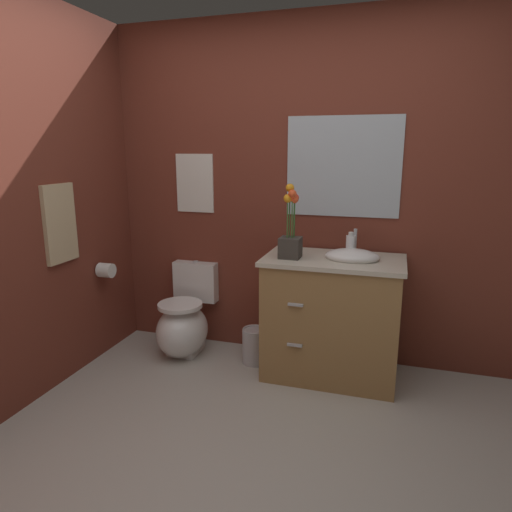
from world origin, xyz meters
TOP-DOWN VIEW (x-y plane):
  - ground_plane at (0.00, 0.00)m, footprint 9.62×9.62m
  - wall_back at (0.20, 1.58)m, footprint 4.49×0.05m
  - wall_left at (-1.47, 0.47)m, footprint 0.05×4.36m
  - toilet at (-0.83, 1.28)m, footprint 0.38×0.59m
  - vanity_cabinet at (0.32, 1.26)m, footprint 0.94×0.56m
  - flower_vase at (0.03, 1.18)m, footprint 0.14×0.14m
  - soap_bottle at (0.41, 1.38)m, footprint 0.07×0.07m
  - trash_bin at (-0.26, 1.27)m, footprint 0.18×0.18m
  - wall_poster at (-0.83, 1.55)m, footprint 0.31×0.01m
  - wall_mirror at (0.31, 1.55)m, footprint 0.80×0.01m
  - hanging_towel at (-1.43, 0.71)m, footprint 0.03×0.28m
  - toilet_paper_roll at (-1.37, 1.09)m, footprint 0.11×0.11m

SIDE VIEW (x-z plane):
  - ground_plane at x=0.00m, z-range 0.00..0.00m
  - trash_bin at x=-0.26m, z-range 0.00..0.27m
  - toilet at x=-0.83m, z-range -0.10..0.59m
  - vanity_cabinet at x=0.32m, z-range -0.08..0.96m
  - toilet_paper_roll at x=-1.37m, z-range 0.62..0.74m
  - soap_bottle at x=0.41m, z-range 0.85..1.01m
  - flower_vase at x=0.03m, z-range 0.77..1.26m
  - hanging_towel at x=-1.43m, z-range 0.83..1.35m
  - wall_back at x=0.20m, z-range 0.00..2.50m
  - wall_left at x=-1.47m, z-range 0.00..2.50m
  - wall_poster at x=-0.83m, z-range 1.08..1.54m
  - wall_mirror at x=0.31m, z-range 1.10..1.80m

